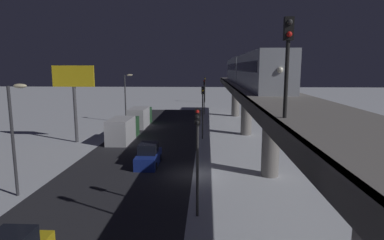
{
  "coord_description": "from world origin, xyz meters",
  "views": [
    {
      "loc": [
        -1.13,
        25.48,
        8.68
      ],
      "look_at": [
        0.7,
        -13.7,
        2.3
      ],
      "focal_mm": 30.28,
      "sensor_mm": 36.0,
      "label": 1
    }
  ],
  "objects_px": {
    "traffic_light_far": "(204,92)",
    "traffic_light_distant": "(205,86)",
    "rail_signal": "(288,50)",
    "box_truck": "(140,117)",
    "commercial_billboard": "(74,84)",
    "subway_train": "(248,70)",
    "sedan_blue": "(148,156)",
    "traffic_light_mid": "(203,105)",
    "delivery_van": "(123,129)",
    "traffic_light_near": "(197,147)"
  },
  "relations": [
    {
      "from": "traffic_light_far",
      "to": "traffic_light_distant",
      "type": "relative_size",
      "value": 1.0
    },
    {
      "from": "rail_signal",
      "to": "box_truck",
      "type": "relative_size",
      "value": 0.54
    },
    {
      "from": "traffic_light_far",
      "to": "commercial_billboard",
      "type": "xyz_separation_m",
      "value": [
        14.74,
        23.33,
        2.63
      ]
    },
    {
      "from": "subway_train",
      "to": "sedan_blue",
      "type": "height_order",
      "value": "subway_train"
    },
    {
      "from": "traffic_light_distant",
      "to": "subway_train",
      "type": "bearing_deg",
      "value": 98.2
    },
    {
      "from": "sedan_blue",
      "to": "box_truck",
      "type": "bearing_deg",
      "value": 103.8
    },
    {
      "from": "rail_signal",
      "to": "traffic_light_mid",
      "type": "distance_m",
      "value": 26.42
    },
    {
      "from": "rail_signal",
      "to": "traffic_light_far",
      "type": "relative_size",
      "value": 0.62
    },
    {
      "from": "traffic_light_far",
      "to": "commercial_billboard",
      "type": "relative_size",
      "value": 0.72
    },
    {
      "from": "rail_signal",
      "to": "sedan_blue",
      "type": "xyz_separation_m",
      "value": [
        8.41,
        -14.68,
        -8.58
      ]
    },
    {
      "from": "rail_signal",
      "to": "commercial_billboard",
      "type": "relative_size",
      "value": 0.45
    },
    {
      "from": "sedan_blue",
      "to": "rail_signal",
      "type": "bearing_deg",
      "value": -60.18
    },
    {
      "from": "sedan_blue",
      "to": "delivery_van",
      "type": "relative_size",
      "value": 0.59
    },
    {
      "from": "rail_signal",
      "to": "commercial_billboard",
      "type": "height_order",
      "value": "rail_signal"
    },
    {
      "from": "traffic_light_distant",
      "to": "traffic_light_far",
      "type": "bearing_deg",
      "value": 90.0
    },
    {
      "from": "subway_train",
      "to": "traffic_light_mid",
      "type": "bearing_deg",
      "value": 25.34
    },
    {
      "from": "subway_train",
      "to": "commercial_billboard",
      "type": "xyz_separation_m",
      "value": [
        20.38,
        5.08,
        -1.59
      ]
    },
    {
      "from": "subway_train",
      "to": "traffic_light_far",
      "type": "bearing_deg",
      "value": -72.82
    },
    {
      "from": "delivery_van",
      "to": "traffic_light_distant",
      "type": "bearing_deg",
      "value": -102.43
    },
    {
      "from": "traffic_light_far",
      "to": "box_truck",
      "type": "bearing_deg",
      "value": 52.41
    },
    {
      "from": "traffic_light_mid",
      "to": "commercial_billboard",
      "type": "bearing_deg",
      "value": 9.29
    },
    {
      "from": "traffic_light_far",
      "to": "traffic_light_distant",
      "type": "bearing_deg",
      "value": -90.0
    },
    {
      "from": "subway_train",
      "to": "traffic_light_far",
      "type": "xyz_separation_m",
      "value": [
        5.64,
        -18.25,
        -4.22
      ]
    },
    {
      "from": "box_truck",
      "to": "delivery_van",
      "type": "height_order",
      "value": "same"
    },
    {
      "from": "subway_train",
      "to": "commercial_billboard",
      "type": "relative_size",
      "value": 4.14
    },
    {
      "from": "rail_signal",
      "to": "traffic_light_mid",
      "type": "relative_size",
      "value": 0.62
    },
    {
      "from": "sedan_blue",
      "to": "commercial_billboard",
      "type": "height_order",
      "value": "commercial_billboard"
    },
    {
      "from": "traffic_light_far",
      "to": "delivery_van",
      "type": "bearing_deg",
      "value": 66.83
    },
    {
      "from": "delivery_van",
      "to": "traffic_light_distant",
      "type": "xyz_separation_m",
      "value": [
        -9.5,
        -43.11,
        2.85
      ]
    },
    {
      "from": "rail_signal",
      "to": "traffic_light_far",
      "type": "distance_m",
      "value": 46.99
    },
    {
      "from": "sedan_blue",
      "to": "delivery_van",
      "type": "xyz_separation_m",
      "value": [
        4.8,
        -9.69,
        0.56
      ]
    },
    {
      "from": "delivery_van",
      "to": "commercial_billboard",
      "type": "relative_size",
      "value": 0.83
    },
    {
      "from": "delivery_van",
      "to": "sedan_blue",
      "type": "bearing_deg",
      "value": 116.36
    },
    {
      "from": "traffic_light_far",
      "to": "rail_signal",
      "type": "bearing_deg",
      "value": 94.56
    },
    {
      "from": "sedan_blue",
      "to": "box_truck",
      "type": "height_order",
      "value": "box_truck"
    },
    {
      "from": "traffic_light_near",
      "to": "traffic_light_mid",
      "type": "relative_size",
      "value": 1.0
    },
    {
      "from": "traffic_light_mid",
      "to": "traffic_light_far",
      "type": "relative_size",
      "value": 1.0
    },
    {
      "from": "rail_signal",
      "to": "traffic_light_far",
      "type": "bearing_deg",
      "value": -85.44
    },
    {
      "from": "traffic_light_near",
      "to": "traffic_light_far",
      "type": "xyz_separation_m",
      "value": [
        0.0,
        -41.84,
        0.0
      ]
    },
    {
      "from": "commercial_billboard",
      "to": "rail_signal",
      "type": "bearing_deg",
      "value": 128.46
    },
    {
      "from": "traffic_light_mid",
      "to": "traffic_light_distant",
      "type": "bearing_deg",
      "value": -90.0
    },
    {
      "from": "traffic_light_mid",
      "to": "traffic_light_far",
      "type": "bearing_deg",
      "value": -90.0
    },
    {
      "from": "traffic_light_far",
      "to": "traffic_light_distant",
      "type": "distance_m",
      "value": 20.92
    },
    {
      "from": "traffic_light_near",
      "to": "traffic_light_distant",
      "type": "xyz_separation_m",
      "value": [
        0.0,
        -62.76,
        0.0
      ]
    },
    {
      "from": "subway_train",
      "to": "delivery_van",
      "type": "height_order",
      "value": "subway_train"
    },
    {
      "from": "subway_train",
      "to": "rail_signal",
      "type": "height_order",
      "value": "rail_signal"
    },
    {
      "from": "subway_train",
      "to": "traffic_light_distant",
      "type": "height_order",
      "value": "subway_train"
    },
    {
      "from": "subway_train",
      "to": "commercial_billboard",
      "type": "bearing_deg",
      "value": 14.01
    },
    {
      "from": "box_truck",
      "to": "traffic_light_distant",
      "type": "bearing_deg",
      "value": -105.94
    },
    {
      "from": "delivery_van",
      "to": "traffic_light_near",
      "type": "distance_m",
      "value": 22.01
    }
  ]
}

